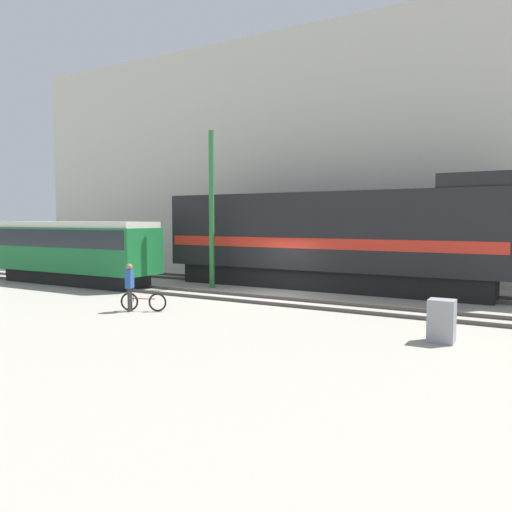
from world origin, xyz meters
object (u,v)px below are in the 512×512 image
object	(u,v)px
bicycle	(143,302)
person	(130,282)
signal_box	(442,321)
freight_locomotive	(328,239)
streetcar	(74,248)
utility_pole_left	(212,210)

from	to	relation	value
bicycle	person	bearing A→B (deg)	-141.64
person	signal_box	world-z (taller)	person
freight_locomotive	signal_box	world-z (taller)	freight_locomotive
freight_locomotive	person	size ratio (longest dim) A/B	9.38
freight_locomotive	person	distance (m)	10.31
streetcar	bicycle	bearing A→B (deg)	-25.71
bicycle	freight_locomotive	bearing A→B (deg)	67.96
signal_box	person	bearing A→B (deg)	-175.38
person	signal_box	distance (m)	10.87
person	utility_pole_left	bearing A→B (deg)	99.43
utility_pole_left	signal_box	world-z (taller)	utility_pole_left
freight_locomotive	bicycle	world-z (taller)	freight_locomotive
signal_box	freight_locomotive	bearing A→B (deg)	128.55
freight_locomotive	person	xyz separation A→B (m)	(-4.06, -9.38, -1.38)
streetcar	utility_pole_left	world-z (taller)	utility_pole_left
streetcar	utility_pole_left	xyz separation A→B (m)	(7.18, 2.44, 2.00)
person	freight_locomotive	bearing A→B (deg)	66.61
bicycle	utility_pole_left	size ratio (longest dim) A/B	0.22
utility_pole_left	signal_box	size ratio (longest dim) A/B	6.48
bicycle	signal_box	world-z (taller)	signal_box
streetcar	signal_box	size ratio (longest dim) A/B	8.43
utility_pole_left	freight_locomotive	bearing A→B (deg)	25.08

